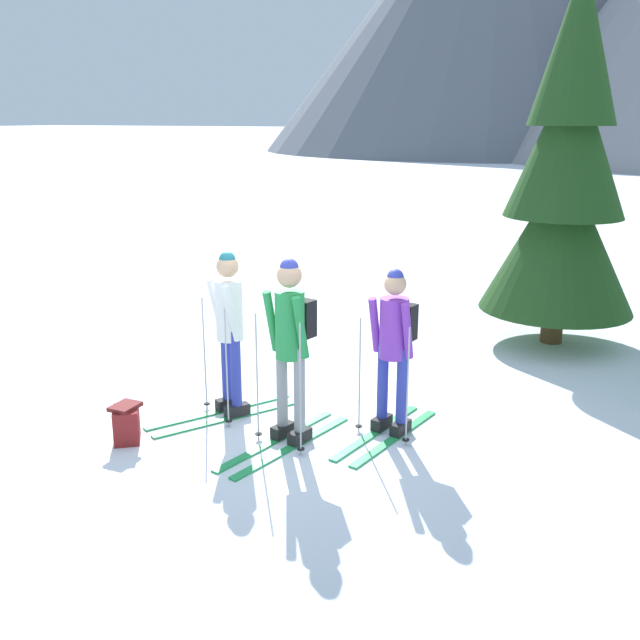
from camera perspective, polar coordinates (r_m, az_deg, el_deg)
name	(u,v)px	position (r m, az deg, el deg)	size (l,w,h in m)	color
ground_plane	(289,425)	(7.45, -2.48, -8.38)	(400.00, 400.00, 0.00)	white
skier_in_white	(229,327)	(7.43, -7.31, -0.56)	(1.15, 1.59, 1.76)	green
skier_in_green	(291,340)	(6.74, -2.35, -1.58)	(0.68, 1.70, 1.82)	green
skier_in_purple	(394,343)	(6.99, 5.94, -1.82)	(0.62, 1.58, 1.68)	green
pine_tree_near	(566,178)	(10.19, 19.05, 10.70)	(2.07, 2.07, 5.00)	#51381E
backpack_on_snow_front	(126,423)	(7.29, -15.21, -7.95)	(0.38, 0.40, 0.38)	maroon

